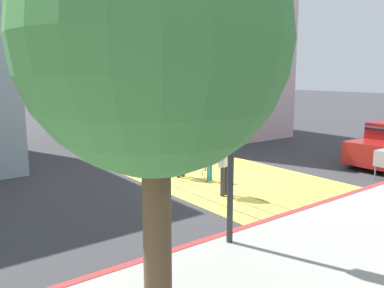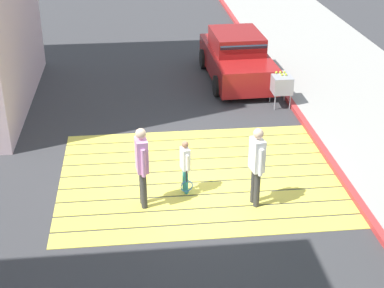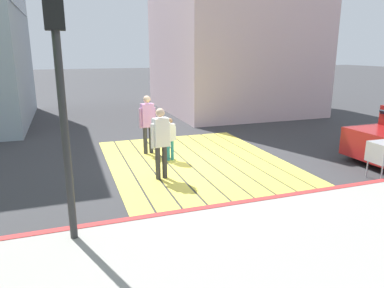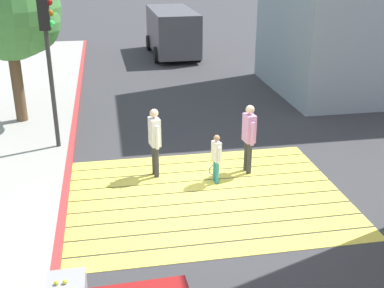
{
  "view_description": "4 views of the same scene",
  "coord_description": "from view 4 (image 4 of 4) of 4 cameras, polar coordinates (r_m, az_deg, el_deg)",
  "views": [
    {
      "loc": [
        -8.96,
        8.49,
        3.33
      ],
      "look_at": [
        0.79,
        1.04,
        1.17
      ],
      "focal_mm": 37.45,
      "sensor_mm": 36.0,
      "label": 1
    },
    {
      "loc": [
        1.4,
        11.43,
        6.67
      ],
      "look_at": [
        0.17,
        0.11,
        0.91
      ],
      "focal_mm": 53.45,
      "sensor_mm": 36.0,
      "label": 2
    },
    {
      "loc": [
        -9.29,
        3.43,
        3.11
      ],
      "look_at": [
        -0.63,
        0.35,
        0.72
      ],
      "focal_mm": 33.44,
      "sensor_mm": 36.0,
      "label": 3
    },
    {
      "loc": [
        -2.1,
        -9.85,
        5.49
      ],
      "look_at": [
        -0.18,
        0.91,
        0.98
      ],
      "focal_mm": 45.52,
      "sensor_mm": 36.0,
      "label": 4
    }
  ],
  "objects": [
    {
      "name": "ground_plane",
      "position": [
        11.47,
        1.68,
        -6.16
      ],
      "size": [
        120.0,
        120.0,
        0.0
      ],
      "primitive_type": "plane",
      "color": "#38383A"
    },
    {
      "name": "crosswalk_stripes",
      "position": [
        11.47,
        1.68,
        -6.13
      ],
      "size": [
        6.4,
        4.9,
        0.01
      ],
      "color": "#EAD64C",
      "rests_on": "ground"
    },
    {
      "name": "curb_painted",
      "position": [
        11.3,
        -14.8,
        -7.06
      ],
      "size": [
        0.16,
        40.0,
        0.13
      ],
      "primitive_type": "cube",
      "color": "#BC3333",
      "rests_on": "ground"
    },
    {
      "name": "van_down_street",
      "position": [
        26.0,
        -2.34,
        13.11
      ],
      "size": [
        2.44,
        5.24,
        2.35
      ],
      "color": "#4C4C51",
      "rests_on": "ground"
    },
    {
      "name": "traffic_light_corner",
      "position": [
        13.63,
        -16.52,
        11.18
      ],
      "size": [
        0.39,
        0.28,
        4.24
      ],
      "color": "#2D2D2D",
      "rests_on": "ground"
    },
    {
      "name": "street_tree",
      "position": [
        16.1,
        -20.5,
        14.46
      ],
      "size": [
        3.2,
        3.2,
        5.32
      ],
      "color": "brown",
      "rests_on": "ground"
    },
    {
      "name": "pedestrian_adult_lead",
      "position": [
        12.06,
        -4.39,
        0.74
      ],
      "size": [
        0.29,
        0.52,
        1.79
      ],
      "color": "#333338",
      "rests_on": "ground"
    },
    {
      "name": "pedestrian_adult_trailing",
      "position": [
        12.3,
        6.68,
        1.17
      ],
      "size": [
        0.28,
        0.53,
        1.82
      ],
      "color": "#333338",
      "rests_on": "ground"
    },
    {
      "name": "pedestrian_child_with_racket",
      "position": [
        11.82,
        2.85,
        -1.44
      ],
      "size": [
        0.28,
        0.41,
        1.26
      ],
      "color": "teal",
      "rests_on": "ground"
    }
  ]
}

